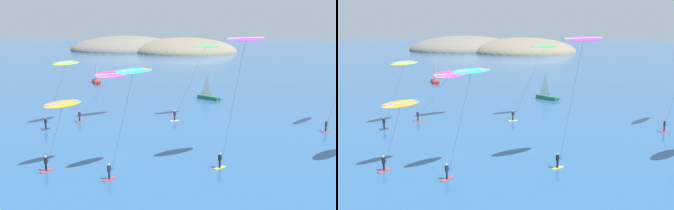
% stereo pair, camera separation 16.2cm
% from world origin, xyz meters
% --- Properties ---
extents(headland_island, '(85.93, 61.92, 14.81)m').
position_xyz_m(headland_island, '(-20.78, 187.62, 0.00)').
color(headland_island, slate).
rests_on(headland_island, ground).
extents(sailboat_near, '(5.26, 4.45, 5.70)m').
position_xyz_m(sailboat_near, '(3.18, 54.95, 0.64)').
color(sailboat_near, '#23664C').
rests_on(sailboat_near, ground).
extents(sailboat_far, '(3.21, 5.83, 5.70)m').
position_xyz_m(sailboat_far, '(-24.52, 75.49, 0.64)').
color(sailboat_far, '#B22323').
rests_on(sailboat_far, ground).
extents(kitesurfer_green, '(8.14, 5.35, 11.89)m').
position_xyz_m(kitesurfer_green, '(1.22, 39.15, 10.54)').
color(kitesurfer_green, silver).
rests_on(kitesurfer_green, ground).
extents(kitesurfer_lime, '(4.86, 6.70, 9.70)m').
position_xyz_m(kitesurfer_lime, '(-19.63, 33.29, 8.60)').
color(kitesurfer_lime, '#2D2D33').
rests_on(kitesurfer_lime, ground).
extents(kitesurfer_magenta, '(8.04, 6.74, 7.63)m').
position_xyz_m(kitesurfer_magenta, '(-13.83, 38.53, 6.65)').
color(kitesurfer_magenta, red).
rests_on(kitesurfer_magenta, ground).
extents(kitesurfer_orange, '(4.07, 4.52, 7.33)m').
position_xyz_m(kitesurfer_orange, '(-14.47, 14.59, 6.28)').
color(kitesurfer_orange, red).
rests_on(kitesurfer_orange, ground).
extents(kitesurfer_purple, '(6.00, 4.94, 14.10)m').
position_xyz_m(kitesurfer_purple, '(4.91, 16.82, 12.87)').
color(kitesurfer_purple, yellow).
rests_on(kitesurfer_purple, ground).
extents(kitesurfer_cyan, '(5.02, 5.37, 11.00)m').
position_xyz_m(kitesurfer_cyan, '(-6.67, 13.22, 9.76)').
color(kitesurfer_cyan, red).
rests_on(kitesurfer_cyan, ground).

